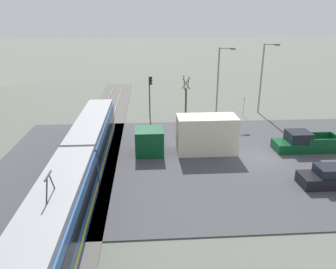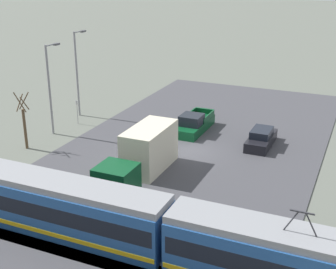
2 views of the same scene
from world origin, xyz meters
name	(u,v)px [view 1 (image 1 of 2)]	position (x,y,z in m)	size (l,w,h in m)	color
ground_plane	(260,158)	(0.00, 0.00, 0.00)	(320.00, 320.00, 0.00)	#60665B
road_surface	(260,158)	(0.00, 0.00, 0.04)	(20.74, 44.31, 0.08)	#424247
rail_bed	(91,162)	(0.00, 14.44, 0.05)	(65.80, 4.40, 0.22)	#5B5954
light_rail_tram	(79,168)	(-4.39, 14.44, 1.66)	(25.88, 2.60, 4.38)	#235193
box_truck	(193,136)	(1.57, 5.67, 1.60)	(2.52, 8.88, 3.30)	#0C4723
pickup_truck	(305,143)	(1.37, -4.55, 0.75)	(2.06, 5.79, 1.78)	#0C4723
sedan_car_0	(333,177)	(-5.14, -3.53, 0.69)	(1.84, 4.71, 1.48)	black
traffic_light_pole	(150,91)	(12.88, 9.22, 3.19)	(0.28, 0.47, 4.90)	#47474C
street_tree	(186,98)	(12.91, 4.93, 2.25)	(1.17, 0.97, 4.94)	brown
street_lamp_near_crossing	(263,74)	(13.87, -4.62, 4.88)	(0.36, 1.95, 8.49)	gray
street_lamp_mid_block	(220,77)	(13.02, 0.93, 4.70)	(0.36, 1.95, 8.15)	gray
no_parking_sign	(244,105)	(12.51, -2.11, 1.43)	(0.32, 0.08, 2.36)	gray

